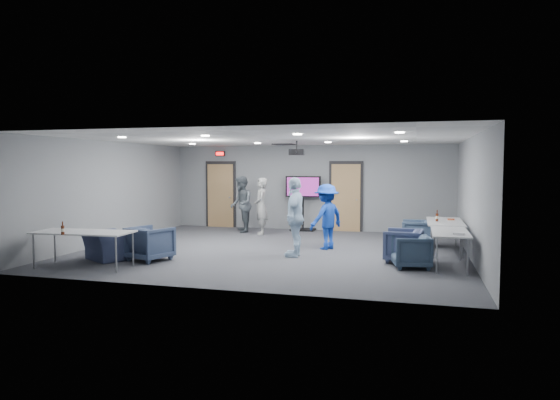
% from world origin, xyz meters
% --- Properties ---
extents(floor, '(9.00, 9.00, 0.00)m').
position_xyz_m(floor, '(0.00, 0.00, 0.00)').
color(floor, '#393B40').
rests_on(floor, ground).
extents(ceiling, '(9.00, 9.00, 0.00)m').
position_xyz_m(ceiling, '(0.00, 0.00, 2.70)').
color(ceiling, silver).
rests_on(ceiling, wall_back).
extents(wall_back, '(9.00, 0.02, 2.70)m').
position_xyz_m(wall_back, '(0.00, 4.00, 1.35)').
color(wall_back, slate).
rests_on(wall_back, floor).
extents(wall_front, '(9.00, 0.02, 2.70)m').
position_xyz_m(wall_front, '(0.00, -4.00, 1.35)').
color(wall_front, slate).
rests_on(wall_front, floor).
extents(wall_left, '(0.02, 8.00, 2.70)m').
position_xyz_m(wall_left, '(-4.50, 0.00, 1.35)').
color(wall_left, slate).
rests_on(wall_left, floor).
extents(wall_right, '(0.02, 8.00, 2.70)m').
position_xyz_m(wall_right, '(4.50, 0.00, 1.35)').
color(wall_right, slate).
rests_on(wall_right, floor).
extents(door_left, '(1.06, 0.17, 2.24)m').
position_xyz_m(door_left, '(-3.00, 3.95, 1.07)').
color(door_left, black).
rests_on(door_left, wall_back).
extents(door_right, '(1.06, 0.17, 2.24)m').
position_xyz_m(door_right, '(1.20, 3.95, 1.07)').
color(door_right, black).
rests_on(door_right, wall_back).
extents(exit_sign, '(0.32, 0.08, 0.16)m').
position_xyz_m(exit_sign, '(-3.00, 3.93, 2.45)').
color(exit_sign, black).
rests_on(exit_sign, wall_back).
extents(hvac_diffuser, '(0.60, 0.60, 0.03)m').
position_xyz_m(hvac_diffuser, '(-0.50, 2.80, 2.69)').
color(hvac_diffuser, black).
rests_on(hvac_diffuser, ceiling).
extents(downlights, '(6.18, 3.78, 0.02)m').
position_xyz_m(downlights, '(0.00, 0.00, 2.68)').
color(downlights, white).
rests_on(downlights, ceiling).
extents(person_a, '(0.59, 0.72, 1.69)m').
position_xyz_m(person_a, '(-1.14, 2.54, 0.85)').
color(person_a, '#9A9C99').
rests_on(person_a, floor).
extents(person_b, '(0.94, 1.04, 1.74)m').
position_xyz_m(person_b, '(-1.88, 2.86, 0.87)').
color(person_b, '#545D64').
rests_on(person_b, floor).
extents(person_c, '(0.51, 1.08, 1.80)m').
position_xyz_m(person_c, '(0.69, -0.69, 0.90)').
color(person_c, '#C3E0FA').
rests_on(person_c, floor).
extents(person_d, '(1.06, 1.19, 1.60)m').
position_xyz_m(person_d, '(1.20, 0.46, 0.80)').
color(person_d, '#183A9F').
rests_on(person_d, floor).
extents(chair_right_a, '(0.75, 0.73, 0.67)m').
position_xyz_m(chair_right_a, '(3.35, 1.52, 0.34)').
color(chair_right_a, '#3B4D65').
rests_on(chair_right_a, floor).
extents(chair_right_b, '(0.85, 0.83, 0.71)m').
position_xyz_m(chair_right_b, '(3.07, -0.74, 0.36)').
color(chair_right_b, '#3C4668').
rests_on(chair_right_b, floor).
extents(chair_right_c, '(0.85, 0.83, 0.66)m').
position_xyz_m(chair_right_c, '(3.24, -1.33, 0.33)').
color(chair_right_c, '#36475E').
rests_on(chair_right_c, floor).
extents(chair_front_a, '(1.02, 1.04, 0.75)m').
position_xyz_m(chair_front_a, '(-2.23, -2.00, 0.37)').
color(chair_front_a, '#3B4967').
rests_on(chair_front_a, floor).
extents(chair_front_b, '(1.24, 1.19, 0.62)m').
position_xyz_m(chair_front_b, '(-3.18, -2.18, 0.31)').
color(chair_front_b, '#384161').
rests_on(chair_front_b, floor).
extents(table_right_a, '(0.82, 1.96, 0.73)m').
position_xyz_m(table_right_a, '(4.00, 0.90, 0.69)').
color(table_right_a, silver).
rests_on(table_right_a, floor).
extents(table_right_b, '(0.71, 1.71, 0.73)m').
position_xyz_m(table_right_b, '(4.00, -1.00, 0.68)').
color(table_right_b, silver).
rests_on(table_right_b, floor).
extents(table_front_left, '(2.02, 0.94, 0.73)m').
position_xyz_m(table_front_left, '(-3.16, -3.00, 0.69)').
color(table_front_left, silver).
rests_on(table_front_left, floor).
extents(bottle_front, '(0.07, 0.07, 0.26)m').
position_xyz_m(bottle_front, '(-3.23, -3.52, 0.83)').
color(bottle_front, '#4F1F0D').
rests_on(bottle_front, table_front_left).
extents(bottle_right, '(0.07, 0.07, 0.27)m').
position_xyz_m(bottle_right, '(3.81, 0.79, 0.83)').
color(bottle_right, '#4F1F0D').
rests_on(bottle_right, table_right_a).
extents(snack_box, '(0.17, 0.12, 0.04)m').
position_xyz_m(snack_box, '(4.16, 1.17, 0.75)').
color(snack_box, '#B5522D').
rests_on(snack_box, table_right_a).
extents(wrapper, '(0.23, 0.18, 0.05)m').
position_xyz_m(wrapper, '(4.13, -1.53, 0.75)').
color(wrapper, silver).
rests_on(wrapper, table_right_b).
extents(tv_stand, '(1.13, 0.54, 1.73)m').
position_xyz_m(tv_stand, '(-0.13, 3.75, 0.98)').
color(tv_stand, black).
rests_on(tv_stand, floor).
extents(projector, '(0.43, 0.39, 0.37)m').
position_xyz_m(projector, '(0.36, 0.81, 2.40)').
color(projector, black).
rests_on(projector, ceiling).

